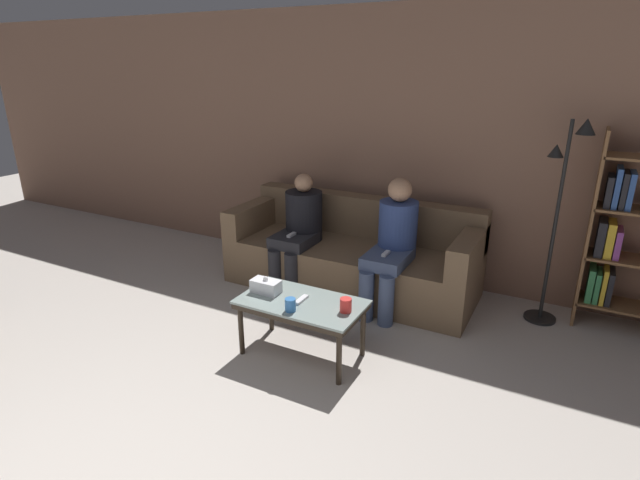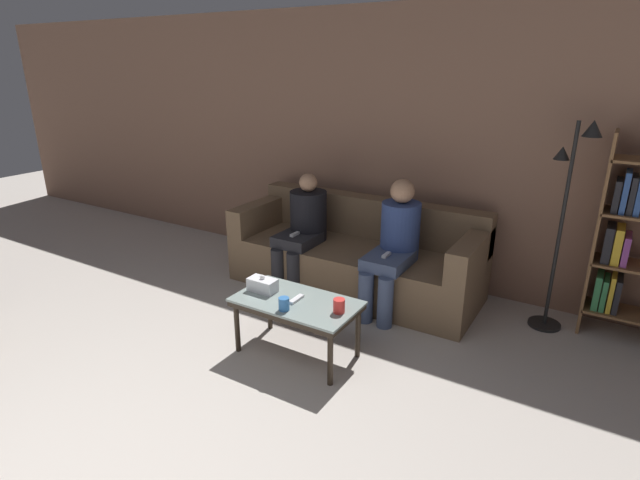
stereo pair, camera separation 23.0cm
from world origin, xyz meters
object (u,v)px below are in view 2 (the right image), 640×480
object	(u,v)px
couch	(356,257)
cup_near_right	(339,306)
seated_person_left_end	(303,226)
coffee_table	(297,306)
bookshelf	(635,243)
seated_person_mid_left	(395,242)
tissue_box	(263,285)
standing_lamp	(567,206)
cup_near_left	(284,304)
game_remote	(296,299)

from	to	relation	value
couch	cup_near_right	size ratio (longest dim) A/B	23.49
couch	seated_person_left_end	world-z (taller)	seated_person_left_end
coffee_table	bookshelf	distance (m)	2.63
seated_person_mid_left	tissue_box	bearing A→B (deg)	-119.51
couch	seated_person_mid_left	bearing A→B (deg)	-24.06
standing_lamp	bookshelf	bearing A→B (deg)	15.83
couch	cup_near_right	bearing A→B (deg)	-67.64
tissue_box	standing_lamp	distance (m)	2.42
cup_near_left	standing_lamp	world-z (taller)	standing_lamp
tissue_box	game_remote	distance (m)	0.31
seated_person_mid_left	cup_near_right	bearing A→B (deg)	-87.20
couch	cup_near_left	distance (m)	1.48
cup_near_left	cup_near_right	xyz separation A→B (m)	(0.35, 0.17, 0.00)
bookshelf	standing_lamp	size ratio (longest dim) A/B	0.95
game_remote	seated_person_left_end	size ratio (longest dim) A/B	0.14
couch	coffee_table	size ratio (longest dim) A/B	2.59
cup_near_left	seated_person_mid_left	distance (m)	1.29
seated_person_left_end	standing_lamp	bearing A→B (deg)	9.01
cup_near_left	bookshelf	bearing A→B (deg)	40.61
game_remote	tissue_box	bearing A→B (deg)	-179.80
coffee_table	couch	bearing A→B (deg)	97.70
couch	bookshelf	distance (m)	2.30
bookshelf	cup_near_left	bearing A→B (deg)	-139.39
coffee_table	tissue_box	size ratio (longest dim) A/B	4.16
coffee_table	game_remote	bearing A→B (deg)	-90.00
coffee_table	seated_person_mid_left	size ratio (longest dim) A/B	0.79
coffee_table	standing_lamp	distance (m)	2.22
couch	cup_near_left	size ratio (longest dim) A/B	25.11
standing_lamp	seated_person_mid_left	distance (m)	1.37
game_remote	bookshelf	bearing A→B (deg)	37.64
standing_lamp	seated_person_left_end	distance (m)	2.28
coffee_table	seated_person_mid_left	xyz separation A→B (m)	(0.30, 1.08, 0.22)
coffee_table	standing_lamp	xyz separation A→B (m)	(1.56, 1.44, 0.64)
couch	standing_lamp	bearing A→B (deg)	5.04
couch	coffee_table	bearing A→B (deg)	-82.30
standing_lamp	seated_person_mid_left	xyz separation A→B (m)	(-1.25, -0.37, -0.42)
cup_near_right	standing_lamp	distance (m)	1.95
couch	bookshelf	world-z (taller)	bookshelf
standing_lamp	seated_person_left_end	bearing A→B (deg)	-170.99
cup_near_left	bookshelf	xyz separation A→B (m)	(2.05, 1.76, 0.29)
coffee_table	tissue_box	xyz separation A→B (m)	(-0.31, -0.00, 0.10)
cup_near_right	couch	bearing A→B (deg)	112.36
game_remote	seated_person_left_end	world-z (taller)	seated_person_left_end
seated_person_left_end	seated_person_mid_left	xyz separation A→B (m)	(0.96, -0.02, 0.02)
game_remote	bookshelf	size ratio (longest dim) A/B	0.09
couch	game_remote	distance (m)	1.31
seated_person_left_end	game_remote	bearing A→B (deg)	-59.19
cup_near_right	game_remote	size ratio (longest dim) A/B	0.67
couch	seated_person_mid_left	distance (m)	0.61
coffee_table	seated_person_mid_left	world-z (taller)	seated_person_mid_left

